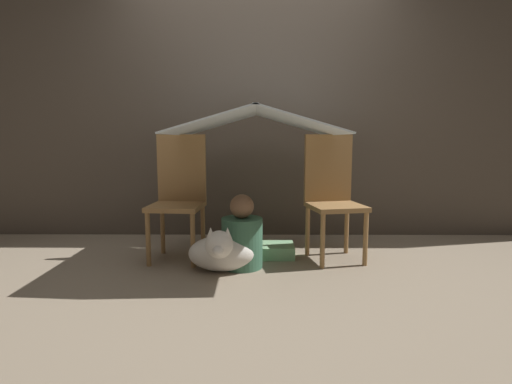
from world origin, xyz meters
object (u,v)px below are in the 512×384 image
chair_left (179,193)px  person_front (242,238)px  dog (221,252)px  chair_right (332,193)px

chair_left → person_front: (0.51, -0.26, -0.30)m
dog → chair_right: bearing=24.1°
chair_right → dog: chair_right is taller
dog → person_front: bearing=41.3°
chair_left → person_front: 0.65m
chair_left → dog: size_ratio=2.04×
chair_right → dog: bearing=-167.7°
dog → chair_left: bearing=134.1°
chair_right → person_front: chair_right is taller
person_front → dog: size_ratio=1.13×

